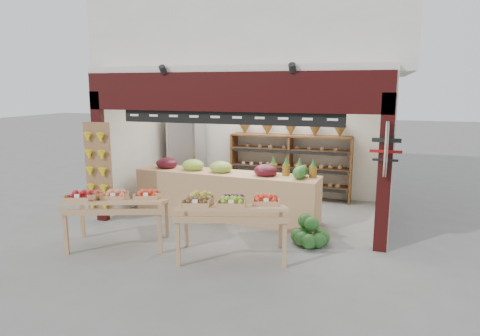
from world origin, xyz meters
name	(u,v)px	position (x,y,z in m)	size (l,w,h in m)	color
ground	(244,218)	(0.00, 0.00, 0.00)	(60.00, 60.00, 0.00)	slate
shop_structure	(265,35)	(0.00, 1.61, 3.92)	(6.36, 5.12, 5.40)	silver
banana_board	(98,169)	(-2.73, -1.17, 1.12)	(0.60, 0.15, 1.80)	#926642
gift_sign	(386,149)	(2.75, -1.15, 1.75)	(0.04, 0.93, 0.92)	#B2E0C6
back_shelving	(290,153)	(0.58, 1.96, 1.15)	(2.99, 0.49, 1.85)	brown
refrigerator	(187,155)	(-2.07, 1.64, 1.00)	(0.78, 0.78, 2.01)	#AAACB1
cardboard_stack	(202,191)	(-1.39, 1.00, 0.24)	(1.03, 0.84, 0.66)	white
mid_counter	(225,193)	(-0.38, -0.10, 0.53)	(3.96, 0.99, 1.21)	tan
display_table_left	(112,200)	(-1.72, -2.17, 0.81)	(1.88, 1.43, 1.05)	tan
display_table_right	(228,205)	(0.37, -2.05, 0.86)	(1.96, 1.43, 1.10)	tan
watermelon_pile	(310,234)	(1.58, -1.12, 0.18)	(0.69, 0.66, 0.50)	#1A4D19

